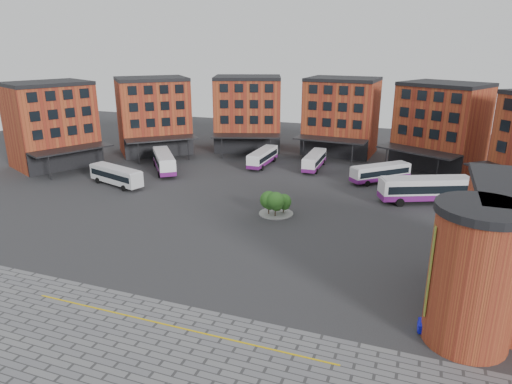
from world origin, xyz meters
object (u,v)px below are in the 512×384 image
(bus_d, at_px, (314,160))
(bus_f, at_px, (426,189))
(blue_car, at_px, (444,329))
(tree_island, at_px, (275,202))
(bus_c, at_px, (263,157))
(bus_b, at_px, (164,161))
(bus_e, at_px, (380,173))
(bus_a, at_px, (116,175))

(bus_d, height_order, bus_f, bus_f)
(blue_car, bearing_deg, bus_f, 2.03)
(tree_island, height_order, bus_d, tree_island)
(bus_c, bearing_deg, bus_b, -146.06)
(bus_d, bearing_deg, tree_island, -89.46)
(tree_island, height_order, bus_b, tree_island)
(tree_island, bearing_deg, bus_b, 151.18)
(bus_e, height_order, blue_car, bus_e)
(bus_d, bearing_deg, blue_car, -65.95)
(blue_car, bearing_deg, bus_e, 11.14)
(tree_island, distance_m, bus_d, 23.79)
(bus_a, xyz_separation_m, bus_e, (37.78, 15.87, -0.17))
(bus_f, bearing_deg, bus_d, -147.18)
(bus_f, height_order, blue_car, bus_f)
(bus_b, bearing_deg, bus_c, -4.83)
(bus_a, xyz_separation_m, bus_c, (17.04, 19.08, -0.18))
(bus_a, bearing_deg, tree_island, -80.30)
(bus_a, distance_m, bus_e, 40.97)
(bus_c, bearing_deg, bus_e, -7.85)
(bus_b, distance_m, bus_f, 42.01)
(bus_e, bearing_deg, tree_island, -72.82)
(tree_island, xyz_separation_m, bus_d, (-0.60, 23.78, -0.26))
(tree_island, xyz_separation_m, bus_c, (-9.76, 22.72, -0.22))
(tree_island, relative_size, bus_e, 0.49)
(bus_d, relative_size, bus_e, 1.10)
(bus_a, xyz_separation_m, bus_b, (2.57, 9.69, 0.04))
(bus_b, height_order, blue_car, bus_b)
(bus_e, bearing_deg, bus_a, -110.67)
(bus_b, bearing_deg, bus_d, -13.94)
(bus_b, bearing_deg, bus_f, -39.86)
(bus_a, relative_size, bus_e, 1.17)
(tree_island, xyz_separation_m, bus_e, (10.98, 19.51, -0.21))
(tree_island, bearing_deg, bus_c, 113.25)
(bus_b, relative_size, bus_e, 1.20)
(bus_d, bearing_deg, bus_a, -143.36)
(bus_c, distance_m, bus_f, 29.60)
(bus_b, bearing_deg, blue_car, -74.72)
(bus_b, relative_size, bus_c, 1.06)
(bus_c, bearing_deg, bus_d, 7.58)
(bus_a, distance_m, bus_c, 25.58)
(bus_a, height_order, bus_c, bus_a)
(tree_island, height_order, bus_f, bus_f)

